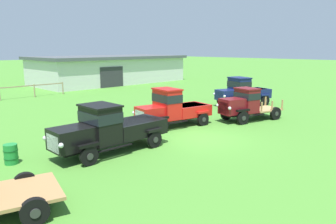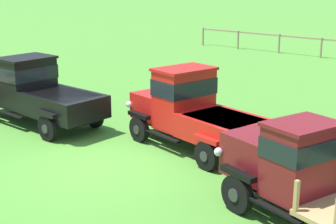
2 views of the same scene
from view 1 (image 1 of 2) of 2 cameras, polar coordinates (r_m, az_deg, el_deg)
ground_plane at (r=17.09m, az=5.83°, el=-4.63°), size 240.00×240.00×0.00m
farm_shed at (r=44.85m, az=-10.11°, el=7.36°), size 19.83×9.80×3.55m
vintage_truck_second_in_line at (r=14.83m, az=-10.32°, el=-2.83°), size 5.55×2.14×2.22m
vintage_truck_midrow_center at (r=19.42m, az=0.70°, el=0.66°), size 4.92×2.72×2.30m
vintage_truck_far_side at (r=21.45m, az=13.16°, el=1.34°), size 4.72×2.68×2.11m
vintage_truck_back_of_row at (r=27.29m, az=12.81°, el=3.51°), size 4.98×3.18×2.30m
oil_drum_beside_row at (r=14.75m, az=-25.69°, el=-6.62°), size 0.56×0.56×0.82m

